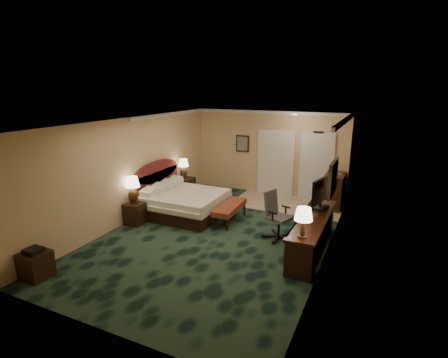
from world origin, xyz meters
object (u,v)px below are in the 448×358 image
at_px(side_table, 36,265).
at_px(minibar, 334,191).
at_px(desk_chair, 279,216).
at_px(lamp_far, 184,169).
at_px(nightstand_far, 184,188).
at_px(desk, 312,234).
at_px(bed_bench, 230,213).
at_px(bed, 186,204).
at_px(lamp_near, 133,190).
at_px(tv, 321,193).
at_px(nightstand_near, 136,213).

height_order(side_table, minibar, minibar).
bearing_deg(desk_chair, lamp_far, 173.68).
height_order(nightstand_far, lamp_far, lamp_far).
distance_m(nightstand_far, desk_chair, 3.94).
bearing_deg(desk_chair, minibar, 91.83).
bearing_deg(desk_chair, desk, -3.04).
bearing_deg(bed_bench, minibar, 42.57).
distance_m(bed, minibar, 4.30).
bearing_deg(lamp_near, minibar, 37.68).
relative_size(lamp_near, desk_chair, 0.62).
height_order(lamp_far, tv, tv).
bearing_deg(minibar, desk, -89.89).
relative_size(bed, tv, 2.14).
relative_size(bed, bed_bench, 1.45).
height_order(nightstand_far, desk_chair, desk_chair).
bearing_deg(lamp_near, bed, 51.59).
xyz_separation_m(nightstand_far, desk, (4.41, -1.98, 0.06)).
relative_size(nightstand_far, bed_bench, 0.48).
height_order(bed, desk, desk).
height_order(side_table, desk_chair, desk_chair).
height_order(bed, side_table, bed).
distance_m(bed, bed_bench, 1.30).
relative_size(desk, minibar, 2.67).
bearing_deg(lamp_near, lamp_far, 88.18).
relative_size(nightstand_far, tv, 0.71).
relative_size(bed, desk_chair, 1.77).
height_order(tv, desk_chair, tv).
bearing_deg(desk_chair, nightstand_far, 173.72).
height_order(lamp_far, bed_bench, lamp_far).
distance_m(lamp_far, desk_chair, 3.96).
distance_m(lamp_near, desk_chair, 3.73).
bearing_deg(lamp_far, minibar, 14.26).
relative_size(nightstand_near, tv, 0.60).
bearing_deg(side_table, tv, 41.33).
distance_m(bed, side_table, 4.09).
distance_m(lamp_far, minibar, 4.56).
distance_m(nightstand_near, tv, 4.66).
distance_m(desk, desk_chair, 0.91).
bearing_deg(nightstand_near, bed, 52.25).
bearing_deg(minibar, nightstand_near, -142.23).
distance_m(bed, nightstand_near, 1.38).
relative_size(lamp_far, minibar, 0.61).
relative_size(lamp_near, bed_bench, 0.51).
xyz_separation_m(bed, desk, (3.60, -0.75, 0.07)).
distance_m(nightstand_near, nightstand_far, 2.32).
bearing_deg(desk, tv, 88.28).
xyz_separation_m(nightstand_near, tv, (4.47, 1.00, 0.85)).
bearing_deg(desk_chair, bed_bench, -179.54).
bearing_deg(side_table, desk_chair, 44.94).
bearing_deg(nightstand_near, lamp_near, -158.34).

